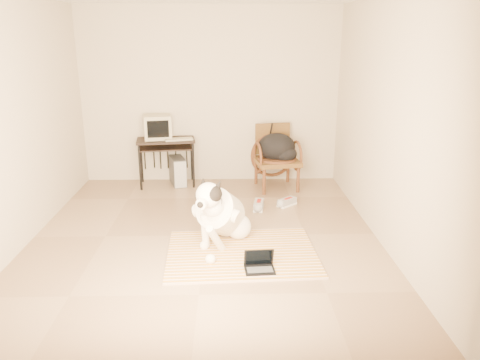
{
  "coord_description": "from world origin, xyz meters",
  "views": [
    {
      "loc": [
        0.28,
        -5.07,
        2.26
      ],
      "look_at": [
        0.4,
        -0.26,
        0.76
      ],
      "focal_mm": 35.0,
      "sensor_mm": 36.0,
      "label": 1
    }
  ],
  "objects_px": {
    "rattan_chair": "(276,157)",
    "backpack": "(278,148)",
    "laptop": "(259,265)",
    "dog": "(221,214)",
    "pc_tower": "(178,171)",
    "computer_desk": "(166,146)",
    "crt_monitor": "(158,127)"
  },
  "relations": [
    {
      "from": "dog",
      "to": "backpack",
      "type": "bearing_deg",
      "value": 66.83
    },
    {
      "from": "dog",
      "to": "laptop",
      "type": "relative_size",
      "value": 3.78
    },
    {
      "from": "dog",
      "to": "backpack",
      "type": "height_order",
      "value": "backpack"
    },
    {
      "from": "dog",
      "to": "computer_desk",
      "type": "distance_m",
      "value": 2.35
    },
    {
      "from": "laptop",
      "to": "backpack",
      "type": "xyz_separation_m",
      "value": [
        0.44,
        2.63,
        0.56
      ]
    },
    {
      "from": "pc_tower",
      "to": "rattan_chair",
      "type": "bearing_deg",
      "value": -6.43
    },
    {
      "from": "dog",
      "to": "backpack",
      "type": "relative_size",
      "value": 2.01
    },
    {
      "from": "laptop",
      "to": "crt_monitor",
      "type": "relative_size",
      "value": 0.66
    },
    {
      "from": "dog",
      "to": "pc_tower",
      "type": "bearing_deg",
      "value": 107.9
    },
    {
      "from": "dog",
      "to": "crt_monitor",
      "type": "relative_size",
      "value": 2.5
    },
    {
      "from": "crt_monitor",
      "to": "pc_tower",
      "type": "bearing_deg",
      "value": -10.14
    },
    {
      "from": "dog",
      "to": "pc_tower",
      "type": "relative_size",
      "value": 2.35
    },
    {
      "from": "rattan_chair",
      "to": "backpack",
      "type": "xyz_separation_m",
      "value": [
        0.02,
        -0.07,
        0.15
      ]
    },
    {
      "from": "laptop",
      "to": "computer_desk",
      "type": "distance_m",
      "value": 3.16
    },
    {
      "from": "laptop",
      "to": "dog",
      "type": "bearing_deg",
      "value": 119.88
    },
    {
      "from": "laptop",
      "to": "pc_tower",
      "type": "relative_size",
      "value": 0.62
    },
    {
      "from": "rattan_chair",
      "to": "dog",
      "type": "bearing_deg",
      "value": -111.92
    },
    {
      "from": "pc_tower",
      "to": "dog",
      "type": "bearing_deg",
      "value": -72.1
    },
    {
      "from": "computer_desk",
      "to": "crt_monitor",
      "type": "distance_m",
      "value": 0.32
    },
    {
      "from": "computer_desk",
      "to": "backpack",
      "type": "relative_size",
      "value": 1.6
    },
    {
      "from": "laptop",
      "to": "pc_tower",
      "type": "distance_m",
      "value": 3.08
    },
    {
      "from": "dog",
      "to": "computer_desk",
      "type": "relative_size",
      "value": 1.26
    },
    {
      "from": "laptop",
      "to": "crt_monitor",
      "type": "height_order",
      "value": "crt_monitor"
    },
    {
      "from": "crt_monitor",
      "to": "backpack",
      "type": "bearing_deg",
      "value": -9.11
    },
    {
      "from": "laptop",
      "to": "computer_desk",
      "type": "relative_size",
      "value": 0.33
    },
    {
      "from": "crt_monitor",
      "to": "pc_tower",
      "type": "xyz_separation_m",
      "value": [
        0.29,
        -0.05,
        -0.69
      ]
    },
    {
      "from": "pc_tower",
      "to": "rattan_chair",
      "type": "height_order",
      "value": "rattan_chair"
    },
    {
      "from": "rattan_chair",
      "to": "crt_monitor",
      "type": "bearing_deg",
      "value": 172.97
    },
    {
      "from": "rattan_chair",
      "to": "backpack",
      "type": "height_order",
      "value": "rattan_chair"
    },
    {
      "from": "dog",
      "to": "rattan_chair",
      "type": "distance_m",
      "value": 2.18
    },
    {
      "from": "pc_tower",
      "to": "rattan_chair",
      "type": "distance_m",
      "value": 1.55
    },
    {
      "from": "crt_monitor",
      "to": "backpack",
      "type": "height_order",
      "value": "crt_monitor"
    }
  ]
}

